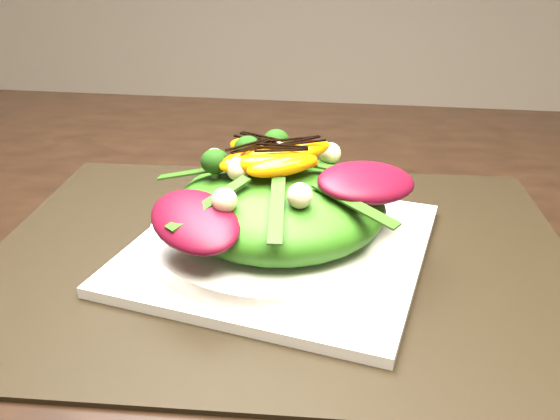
# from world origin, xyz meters

# --- Properties ---
(dining_table) EXTENTS (1.60, 0.90, 0.75)m
(dining_table) POSITION_xyz_m (0.00, 0.00, 0.73)
(dining_table) COLOR black
(dining_table) RESTS_ON floor
(placemat) EXTENTS (0.55, 0.43, 0.00)m
(placemat) POSITION_xyz_m (-0.06, -0.07, 0.75)
(placemat) COLOR black
(placemat) RESTS_ON dining_table
(plate_base) EXTENTS (0.30, 0.30, 0.01)m
(plate_base) POSITION_xyz_m (-0.06, -0.07, 0.76)
(plate_base) COLOR silver
(plate_base) RESTS_ON placemat
(salad_bowl) EXTENTS (0.25, 0.25, 0.02)m
(salad_bowl) POSITION_xyz_m (-0.06, -0.07, 0.77)
(salad_bowl) COLOR silver
(salad_bowl) RESTS_ON plate_base
(lettuce_mound) EXTENTS (0.21, 0.21, 0.06)m
(lettuce_mound) POSITION_xyz_m (-0.06, -0.07, 0.80)
(lettuce_mound) COLOR #2D6212
(lettuce_mound) RESTS_ON salad_bowl
(radicchio_leaf) EXTENTS (0.11, 0.11, 0.02)m
(radicchio_leaf) POSITION_xyz_m (0.02, -0.08, 0.83)
(radicchio_leaf) COLOR #450715
(radicchio_leaf) RESTS_ON lettuce_mound
(orange_segment) EXTENTS (0.07, 0.05, 0.02)m
(orange_segment) POSITION_xyz_m (-0.06, -0.06, 0.84)
(orange_segment) COLOR orange
(orange_segment) RESTS_ON lettuce_mound
(broccoli_floret) EXTENTS (0.04, 0.04, 0.03)m
(broccoli_floret) POSITION_xyz_m (-0.11, -0.03, 0.84)
(broccoli_floret) COLOR #173409
(broccoli_floret) RESTS_ON lettuce_mound
(macadamia_nut) EXTENTS (0.02, 0.02, 0.02)m
(macadamia_nut) POSITION_xyz_m (-0.04, -0.12, 0.84)
(macadamia_nut) COLOR #FFEBB3
(macadamia_nut) RESTS_ON lettuce_mound
(balsamic_drizzle) EXTENTS (0.04, 0.02, 0.00)m
(balsamic_drizzle) POSITION_xyz_m (-0.06, -0.06, 0.85)
(balsamic_drizzle) COLOR black
(balsamic_drizzle) RESTS_ON orange_segment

